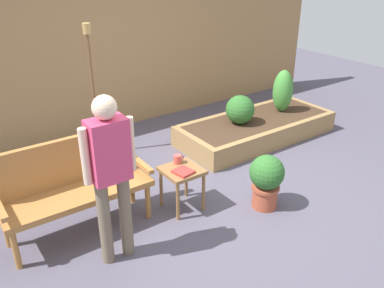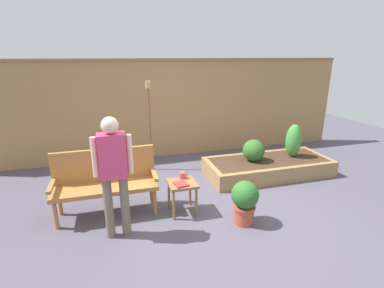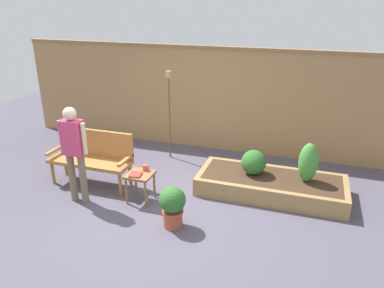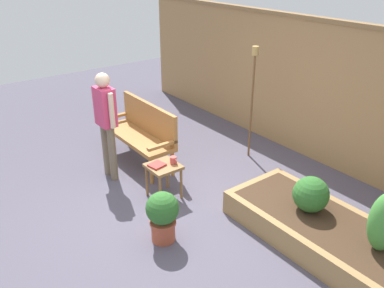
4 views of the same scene
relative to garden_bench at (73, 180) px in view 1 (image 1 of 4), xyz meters
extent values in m
plane|color=#514C5B|center=(1.39, -0.39, -0.54)|extent=(14.00, 14.00, 0.00)
cube|color=#A37A4C|center=(1.39, 2.21, 0.51)|extent=(8.40, 0.10, 2.10)
cylinder|color=#A87038|center=(0.66, 0.08, -0.34)|extent=(0.06, 0.06, 0.40)
cylinder|color=#A87038|center=(0.66, -0.28, -0.34)|extent=(0.06, 0.06, 0.40)
cylinder|color=#A87038|center=(-0.66, 0.08, -0.34)|extent=(0.06, 0.06, 0.40)
cylinder|color=#A87038|center=(-0.66, -0.28, -0.34)|extent=(0.06, 0.06, 0.40)
cube|color=#A87038|center=(0.00, -0.10, -0.11)|extent=(1.44, 0.48, 0.06)
cube|color=#A87038|center=(0.00, 0.11, 0.16)|extent=(1.44, 0.06, 0.48)
cube|color=#A87038|center=(0.69, -0.10, 0.02)|extent=(0.06, 0.48, 0.04)
cylinder|color=olive|center=(1.22, -0.16, -0.32)|extent=(0.04, 0.04, 0.44)
cylinder|color=olive|center=(1.22, -0.49, -0.32)|extent=(0.04, 0.04, 0.44)
cylinder|color=olive|center=(0.89, -0.16, -0.32)|extent=(0.04, 0.04, 0.44)
cylinder|color=olive|center=(0.89, -0.49, -0.32)|extent=(0.04, 0.04, 0.44)
cube|color=olive|center=(1.06, -0.33, -0.08)|extent=(0.40, 0.40, 0.04)
cylinder|color=#CC4C47|center=(1.09, -0.19, -0.02)|extent=(0.09, 0.09, 0.09)
torus|color=#CC4C47|center=(1.14, -0.19, -0.02)|extent=(0.07, 0.01, 0.07)
cube|color=#B2332D|center=(1.02, -0.40, -0.05)|extent=(0.21, 0.22, 0.03)
cylinder|color=#A84C33|center=(1.80, -0.83, -0.43)|extent=(0.27, 0.27, 0.23)
cylinder|color=#A84C33|center=(1.80, -0.83, -0.30)|extent=(0.30, 0.30, 0.04)
sphere|color=#2D6628|center=(1.80, -0.83, -0.11)|extent=(0.38, 0.38, 0.38)
cube|color=#997547|center=(3.00, 0.11, -0.39)|extent=(2.40, 0.09, 0.30)
cube|color=#997547|center=(3.00, 1.02, -0.39)|extent=(2.40, 0.09, 0.30)
cube|color=#997547|center=(1.84, 0.57, -0.39)|extent=(0.09, 0.82, 0.30)
cube|color=#997547|center=(4.15, 0.57, -0.39)|extent=(0.09, 0.82, 0.30)
cube|color=#422D1E|center=(3.00, 0.57, -0.39)|extent=(2.22, 0.82, 0.30)
cylinder|color=brown|center=(2.69, 0.60, -0.21)|extent=(0.04, 0.04, 0.06)
sphere|color=#2D6628|center=(2.69, 0.60, -0.04)|extent=(0.41, 0.41, 0.41)
cylinder|color=brown|center=(3.54, 0.60, -0.21)|extent=(0.04, 0.04, 0.06)
ellipsoid|color=#428938|center=(3.54, 0.60, 0.08)|extent=(0.30, 0.30, 0.65)
cylinder|color=brown|center=(0.86, 1.44, 0.27)|extent=(0.03, 0.03, 1.63)
cylinder|color=#AD894C|center=(0.86, 1.44, 1.15)|extent=(0.10, 0.10, 0.13)
cylinder|color=#70604C|center=(0.23, -0.65, -0.13)|extent=(0.11, 0.11, 0.82)
cylinder|color=#70604C|center=(0.03, -0.65, -0.13)|extent=(0.11, 0.11, 0.82)
cube|color=#D13D66|center=(0.13, -0.65, 0.55)|extent=(0.32, 0.20, 0.54)
cylinder|color=beige|center=(0.33, -0.65, 0.55)|extent=(0.07, 0.07, 0.49)
cylinder|color=beige|center=(-0.07, -0.65, 0.55)|extent=(0.07, 0.07, 0.49)
sphere|color=beige|center=(0.13, -0.65, 0.92)|extent=(0.20, 0.20, 0.20)
camera|label=1|loc=(-1.01, -3.44, 2.00)|focal=37.89mm
camera|label=2|loc=(0.17, -3.92, 1.68)|focal=26.45mm
camera|label=3|loc=(3.47, -4.97, 2.49)|focal=34.38mm
camera|label=4|loc=(4.95, -2.81, 2.45)|focal=37.62mm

